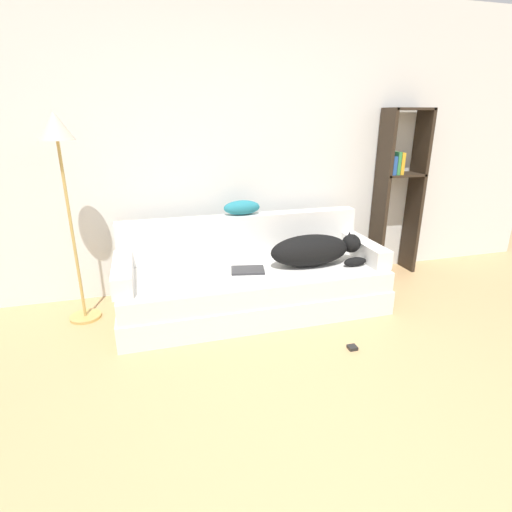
{
  "coord_description": "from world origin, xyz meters",
  "views": [
    {
      "loc": [
        -0.97,
        -1.26,
        1.65
      ],
      "look_at": [
        -0.11,
        1.75,
        0.54
      ],
      "focal_mm": 28.0,
      "sensor_mm": 36.0,
      "label": 1
    }
  ],
  "objects_px": {
    "laptop": "(248,270)",
    "bookshelf": "(399,184)",
    "dog": "(314,250)",
    "power_adapter": "(352,348)",
    "floor_lamp": "(60,154)",
    "couch": "(253,289)",
    "throw_pillow": "(242,208)"
  },
  "relations": [
    {
      "from": "dog",
      "to": "bookshelf",
      "type": "relative_size",
      "value": 0.49
    },
    {
      "from": "bookshelf",
      "to": "floor_lamp",
      "type": "bearing_deg",
      "value": -175.35
    },
    {
      "from": "bookshelf",
      "to": "power_adapter",
      "type": "distance_m",
      "value": 2.02
    },
    {
      "from": "laptop",
      "to": "power_adapter",
      "type": "xyz_separation_m",
      "value": [
        0.59,
        -0.8,
        -0.38
      ]
    },
    {
      "from": "throw_pillow",
      "to": "bookshelf",
      "type": "relative_size",
      "value": 0.2
    },
    {
      "from": "couch",
      "to": "dog",
      "type": "distance_m",
      "value": 0.64
    },
    {
      "from": "dog",
      "to": "throw_pillow",
      "type": "height_order",
      "value": "throw_pillow"
    },
    {
      "from": "laptop",
      "to": "power_adapter",
      "type": "bearing_deg",
      "value": -41.41
    },
    {
      "from": "dog",
      "to": "bookshelf",
      "type": "height_order",
      "value": "bookshelf"
    },
    {
      "from": "couch",
      "to": "throw_pillow",
      "type": "bearing_deg",
      "value": 89.44
    },
    {
      "from": "dog",
      "to": "floor_lamp",
      "type": "relative_size",
      "value": 0.5
    },
    {
      "from": "couch",
      "to": "bookshelf",
      "type": "relative_size",
      "value": 1.34
    },
    {
      "from": "couch",
      "to": "dog",
      "type": "relative_size",
      "value": 2.71
    },
    {
      "from": "couch",
      "to": "laptop",
      "type": "bearing_deg",
      "value": -144.54
    },
    {
      "from": "floor_lamp",
      "to": "power_adapter",
      "type": "distance_m",
      "value": 2.62
    },
    {
      "from": "throw_pillow",
      "to": "floor_lamp",
      "type": "bearing_deg",
      "value": -173.74
    },
    {
      "from": "couch",
      "to": "bookshelf",
      "type": "distance_m",
      "value": 1.95
    },
    {
      "from": "laptop",
      "to": "bookshelf",
      "type": "bearing_deg",
      "value": 28.5
    },
    {
      "from": "laptop",
      "to": "floor_lamp",
      "type": "distance_m",
      "value": 1.71
    },
    {
      "from": "dog",
      "to": "bookshelf",
      "type": "distance_m",
      "value": 1.37
    },
    {
      "from": "dog",
      "to": "floor_lamp",
      "type": "bearing_deg",
      "value": 171.6
    },
    {
      "from": "bookshelf",
      "to": "floor_lamp",
      "type": "xyz_separation_m",
      "value": [
        -3.15,
        -0.26,
        0.41
      ]
    },
    {
      "from": "dog",
      "to": "throw_pillow",
      "type": "bearing_deg",
      "value": 140.21
    },
    {
      "from": "laptop",
      "to": "bookshelf",
      "type": "distance_m",
      "value": 1.94
    },
    {
      "from": "throw_pillow",
      "to": "dog",
      "type": "bearing_deg",
      "value": -39.79
    },
    {
      "from": "bookshelf",
      "to": "power_adapter",
      "type": "bearing_deg",
      "value": -131.83
    },
    {
      "from": "laptop",
      "to": "bookshelf",
      "type": "height_order",
      "value": "bookshelf"
    },
    {
      "from": "couch",
      "to": "bookshelf",
      "type": "bearing_deg",
      "value": 15.86
    },
    {
      "from": "throw_pillow",
      "to": "floor_lamp",
      "type": "distance_m",
      "value": 1.54
    },
    {
      "from": "power_adapter",
      "to": "throw_pillow",
      "type": "bearing_deg",
      "value": 113.4
    },
    {
      "from": "throw_pillow",
      "to": "bookshelf",
      "type": "bearing_deg",
      "value": 3.31
    },
    {
      "from": "couch",
      "to": "floor_lamp",
      "type": "relative_size",
      "value": 1.37
    }
  ]
}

